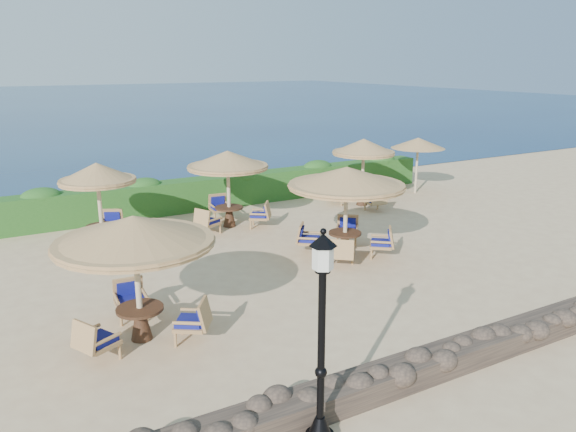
{
  "coord_description": "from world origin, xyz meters",
  "views": [
    {
      "loc": [
        -8.77,
        -12.87,
        5.56
      ],
      "look_at": [
        -1.22,
        0.52,
        1.3
      ],
      "focal_mm": 35.0,
      "sensor_mm": 36.0,
      "label": 1
    }
  ],
  "objects_px": {
    "cafe_set_2": "(98,188)",
    "cafe_set_4": "(363,160)",
    "extra_parasol": "(418,143)",
    "cafe_set_1": "(346,191)",
    "cafe_set_0": "(135,248)",
    "lamp_post": "(321,350)",
    "cafe_set_3": "(228,173)"
  },
  "relations": [
    {
      "from": "cafe_set_2",
      "to": "cafe_set_4",
      "type": "xyz_separation_m",
      "value": [
        10.13,
        0.37,
        -0.07
      ]
    },
    {
      "from": "extra_parasol",
      "to": "cafe_set_1",
      "type": "bearing_deg",
      "value": -144.89
    },
    {
      "from": "cafe_set_4",
      "to": "cafe_set_1",
      "type": "bearing_deg",
      "value": -131.38
    },
    {
      "from": "cafe_set_0",
      "to": "cafe_set_2",
      "type": "xyz_separation_m",
      "value": [
        0.58,
        6.45,
        -0.1
      ]
    },
    {
      "from": "lamp_post",
      "to": "cafe_set_4",
      "type": "relative_size",
      "value": 1.21
    },
    {
      "from": "cafe_set_2",
      "to": "extra_parasol",
      "type": "bearing_deg",
      "value": 4.15
    },
    {
      "from": "cafe_set_0",
      "to": "cafe_set_4",
      "type": "xyz_separation_m",
      "value": [
        10.7,
        6.82,
        -0.17
      ]
    },
    {
      "from": "cafe_set_2",
      "to": "cafe_set_4",
      "type": "bearing_deg",
      "value": 2.12
    },
    {
      "from": "cafe_set_0",
      "to": "cafe_set_4",
      "type": "bearing_deg",
      "value": 32.51
    },
    {
      "from": "cafe_set_3",
      "to": "extra_parasol",
      "type": "bearing_deg",
      "value": 4.85
    },
    {
      "from": "extra_parasol",
      "to": "cafe_set_3",
      "type": "distance_m",
      "value": 9.19
    },
    {
      "from": "lamp_post",
      "to": "cafe_set_4",
      "type": "distance_m",
      "value": 14.69
    },
    {
      "from": "cafe_set_3",
      "to": "cafe_set_4",
      "type": "height_order",
      "value": "same"
    },
    {
      "from": "extra_parasol",
      "to": "cafe_set_3",
      "type": "height_order",
      "value": "cafe_set_3"
    },
    {
      "from": "cafe_set_1",
      "to": "cafe_set_2",
      "type": "relative_size",
      "value": 1.21
    },
    {
      "from": "lamp_post",
      "to": "extra_parasol",
      "type": "height_order",
      "value": "lamp_post"
    },
    {
      "from": "cafe_set_3",
      "to": "cafe_set_0",
      "type": "bearing_deg",
      "value": -126.34
    },
    {
      "from": "cafe_set_2",
      "to": "lamp_post",
      "type": "bearing_deg",
      "value": -85.5
    },
    {
      "from": "lamp_post",
      "to": "cafe_set_2",
      "type": "bearing_deg",
      "value": 94.5
    },
    {
      "from": "cafe_set_1",
      "to": "cafe_set_3",
      "type": "height_order",
      "value": "same"
    },
    {
      "from": "cafe_set_0",
      "to": "cafe_set_4",
      "type": "relative_size",
      "value": 1.16
    },
    {
      "from": "cafe_set_0",
      "to": "cafe_set_3",
      "type": "bearing_deg",
      "value": 53.66
    },
    {
      "from": "cafe_set_2",
      "to": "cafe_set_3",
      "type": "bearing_deg",
      "value": 2.65
    },
    {
      "from": "cafe_set_0",
      "to": "extra_parasol",
      "type": "bearing_deg",
      "value": 27.86
    },
    {
      "from": "extra_parasol",
      "to": "cafe_set_4",
      "type": "xyz_separation_m",
      "value": [
        -3.34,
        -0.6,
        -0.35
      ]
    },
    {
      "from": "lamp_post",
      "to": "cafe_set_2",
      "type": "xyz_separation_m",
      "value": [
        -0.87,
        11.02,
        0.34
      ]
    },
    {
      "from": "cafe_set_0",
      "to": "cafe_set_4",
      "type": "distance_m",
      "value": 12.69
    },
    {
      "from": "cafe_set_0",
      "to": "cafe_set_1",
      "type": "bearing_deg",
      "value": 18.54
    },
    {
      "from": "cafe_set_3",
      "to": "cafe_set_4",
      "type": "distance_m",
      "value": 5.82
    },
    {
      "from": "extra_parasol",
      "to": "cafe_set_2",
      "type": "xyz_separation_m",
      "value": [
        -13.47,
        -0.98,
        -0.28
      ]
    },
    {
      "from": "extra_parasol",
      "to": "cafe_set_0",
      "type": "relative_size",
      "value": 0.75
    },
    {
      "from": "lamp_post",
      "to": "cafe_set_0",
      "type": "xyz_separation_m",
      "value": [
        -1.44,
        4.58,
        0.44
      ]
    }
  ]
}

